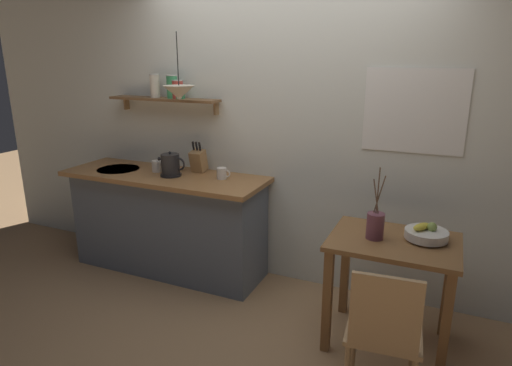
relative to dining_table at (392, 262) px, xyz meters
name	(u,v)px	position (x,y,z in m)	size (l,w,h in m)	color
ground_plane	(255,309)	(-0.99, -0.01, -0.61)	(14.00, 14.00, 0.00)	#A87F56
back_wall	(310,127)	(-0.78, 0.64, 0.74)	(6.80, 0.11, 2.70)	silver
kitchen_counter	(168,222)	(-1.99, 0.31, -0.14)	(1.83, 0.63, 0.91)	slate
wall_shelf	(167,93)	(-2.04, 0.49, 0.98)	(1.06, 0.20, 0.34)	brown
dining_table	(392,262)	(0.00, 0.00, 0.00)	(0.81, 0.61, 0.76)	brown
dining_chair_near	(384,331)	(0.05, -0.63, -0.11)	(0.43, 0.42, 0.87)	tan
fruit_bowl	(426,234)	(0.18, 0.07, 0.20)	(0.27, 0.27, 0.12)	silver
twig_vase	(375,225)	(-0.12, -0.03, 0.25)	(0.11, 0.11, 0.48)	brown
electric_kettle	(171,165)	(-1.89, 0.27, 0.40)	(0.26, 0.18, 0.21)	black
knife_block	(198,160)	(-1.74, 0.47, 0.41)	(0.12, 0.15, 0.28)	tan
coffee_mug_by_sink	(157,166)	(-2.09, 0.33, 0.36)	(0.13, 0.09, 0.10)	white
coffee_mug_spare	(222,173)	(-1.45, 0.36, 0.35)	(0.12, 0.08, 0.09)	white
pendant_lamp	(179,92)	(-1.75, 0.23, 1.02)	(0.25, 0.25, 0.51)	black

